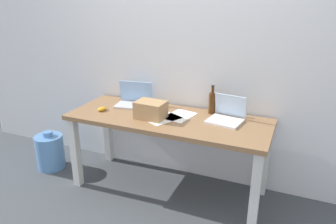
{
  "coord_description": "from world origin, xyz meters",
  "views": [
    {
      "loc": [
        1.04,
        -2.43,
        1.77
      ],
      "look_at": [
        0.0,
        0.0,
        0.78
      ],
      "focal_mm": 34.41,
      "sensor_mm": 36.0,
      "label": 1
    }
  ],
  "objects_px": {
    "laptop_left": "(134,100)",
    "laptop_right": "(226,116)",
    "beer_bottle": "(212,102)",
    "computer_mouse": "(102,109)",
    "water_cooler_jug": "(50,151)",
    "desk": "(168,128)",
    "cardboard_box": "(151,110)"
  },
  "relations": [
    {
      "from": "laptop_left",
      "to": "water_cooler_jug",
      "type": "height_order",
      "value": "laptop_left"
    },
    {
      "from": "desk",
      "to": "cardboard_box",
      "type": "distance_m",
      "value": 0.23
    },
    {
      "from": "laptop_left",
      "to": "desk",
      "type": "bearing_deg",
      "value": -21.21
    },
    {
      "from": "water_cooler_jug",
      "to": "laptop_left",
      "type": "bearing_deg",
      "value": 17.68
    },
    {
      "from": "computer_mouse",
      "to": "water_cooler_jug",
      "type": "height_order",
      "value": "computer_mouse"
    },
    {
      "from": "computer_mouse",
      "to": "cardboard_box",
      "type": "height_order",
      "value": "cardboard_box"
    },
    {
      "from": "cardboard_box",
      "to": "water_cooler_jug",
      "type": "relative_size",
      "value": 0.61
    },
    {
      "from": "laptop_left",
      "to": "laptop_right",
      "type": "xyz_separation_m",
      "value": [
        0.92,
        -0.05,
        -0.01
      ]
    },
    {
      "from": "cardboard_box",
      "to": "laptop_right",
      "type": "bearing_deg",
      "value": 17.34
    },
    {
      "from": "desk",
      "to": "computer_mouse",
      "type": "bearing_deg",
      "value": -172.49
    },
    {
      "from": "cardboard_box",
      "to": "water_cooler_jug",
      "type": "bearing_deg",
      "value": -178.03
    },
    {
      "from": "laptop_left",
      "to": "laptop_right",
      "type": "bearing_deg",
      "value": -2.91
    },
    {
      "from": "computer_mouse",
      "to": "cardboard_box",
      "type": "relative_size",
      "value": 0.39
    },
    {
      "from": "beer_bottle",
      "to": "computer_mouse",
      "type": "relative_size",
      "value": 2.65
    },
    {
      "from": "laptop_right",
      "to": "computer_mouse",
      "type": "xyz_separation_m",
      "value": [
        -1.12,
        -0.2,
        -0.03
      ]
    },
    {
      "from": "laptop_left",
      "to": "water_cooler_jug",
      "type": "xyz_separation_m",
      "value": [
        -0.88,
        -0.28,
        -0.6
      ]
    },
    {
      "from": "laptop_left",
      "to": "laptop_right",
      "type": "height_order",
      "value": "laptop_left"
    },
    {
      "from": "cardboard_box",
      "to": "water_cooler_jug",
      "type": "xyz_separation_m",
      "value": [
        -1.18,
        -0.04,
        -0.62
      ]
    },
    {
      "from": "laptop_left",
      "to": "laptop_right",
      "type": "relative_size",
      "value": 1.14
    },
    {
      "from": "desk",
      "to": "beer_bottle",
      "type": "height_order",
      "value": "beer_bottle"
    },
    {
      "from": "desk",
      "to": "cardboard_box",
      "type": "bearing_deg",
      "value": -150.33
    },
    {
      "from": "laptop_left",
      "to": "beer_bottle",
      "type": "bearing_deg",
      "value": 6.28
    },
    {
      "from": "laptop_right",
      "to": "computer_mouse",
      "type": "relative_size",
      "value": 3.16
    },
    {
      "from": "beer_bottle",
      "to": "water_cooler_jug",
      "type": "distance_m",
      "value": 1.8
    },
    {
      "from": "beer_bottle",
      "to": "cardboard_box",
      "type": "xyz_separation_m",
      "value": [
        -0.46,
        -0.32,
        -0.03
      ]
    },
    {
      "from": "laptop_right",
      "to": "desk",
      "type": "bearing_deg",
      "value": -166.33
    },
    {
      "from": "beer_bottle",
      "to": "computer_mouse",
      "type": "distance_m",
      "value": 1.02
    },
    {
      "from": "desk",
      "to": "beer_bottle",
      "type": "bearing_deg",
      "value": 37.43
    },
    {
      "from": "laptop_left",
      "to": "cardboard_box",
      "type": "bearing_deg",
      "value": -39.08
    },
    {
      "from": "laptop_right",
      "to": "computer_mouse",
      "type": "height_order",
      "value": "laptop_right"
    },
    {
      "from": "laptop_right",
      "to": "beer_bottle",
      "type": "xyz_separation_m",
      "value": [
        -0.17,
        0.13,
        0.06
      ]
    },
    {
      "from": "desk",
      "to": "water_cooler_jug",
      "type": "bearing_deg",
      "value": -174.97
    }
  ]
}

